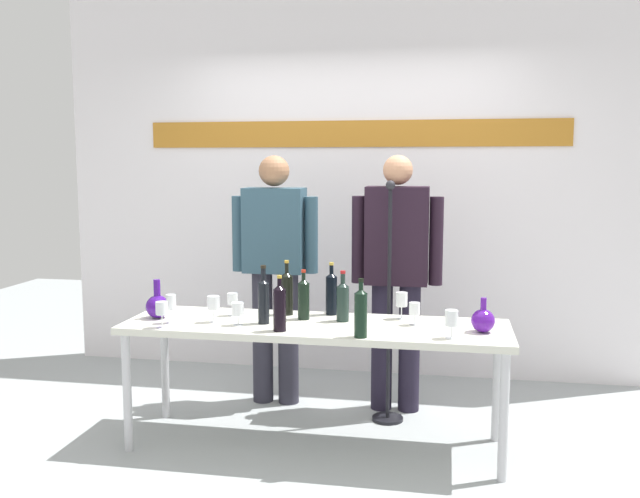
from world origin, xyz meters
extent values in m
plane|color=#9EA4A6|center=(0.00, 0.00, 0.00)|extent=(10.00, 10.00, 0.00)
cube|color=white|center=(0.00, 1.53, 1.50)|extent=(4.60, 0.10, 3.00)
cube|color=#B97523|center=(0.00, 1.47, 1.87)|extent=(3.22, 0.01, 0.20)
cube|color=silver|center=(0.00, 0.00, 0.71)|extent=(2.21, 0.64, 0.04)
cylinder|color=silver|center=(-1.04, -0.27, 0.35)|extent=(0.05, 0.05, 0.69)
cylinder|color=silver|center=(1.04, -0.27, 0.35)|extent=(0.05, 0.05, 0.69)
cylinder|color=silver|center=(-1.04, 0.27, 0.35)|extent=(0.05, 0.05, 0.69)
cylinder|color=silver|center=(1.04, 0.27, 0.35)|extent=(0.05, 0.05, 0.69)
sphere|color=#431488|center=(-0.95, -0.03, 0.80)|extent=(0.14, 0.14, 0.14)
cylinder|color=#431488|center=(-0.95, -0.03, 0.91)|extent=(0.04, 0.04, 0.10)
sphere|color=#531796|center=(0.94, -0.03, 0.80)|extent=(0.13, 0.13, 0.13)
cylinder|color=#531796|center=(0.94, -0.03, 0.89)|extent=(0.03, 0.03, 0.07)
cylinder|color=#2B2A36|center=(-0.50, 0.69, 0.46)|extent=(0.14, 0.14, 0.91)
cylinder|color=#2B2A36|center=(-0.32, 0.69, 0.46)|extent=(0.14, 0.14, 0.91)
cube|color=#304F60|center=(-0.41, 0.69, 1.20)|extent=(0.40, 0.22, 0.57)
cylinder|color=#304F60|center=(-0.66, 0.69, 1.17)|extent=(0.09, 0.09, 0.51)
cylinder|color=#304F60|center=(-0.16, 0.69, 1.17)|extent=(0.09, 0.09, 0.51)
sphere|color=#A06F4E|center=(-0.41, 0.69, 1.59)|extent=(0.21, 0.21, 0.21)
cylinder|color=black|center=(0.32, 0.69, 0.43)|extent=(0.14, 0.14, 0.86)
cylinder|color=black|center=(0.50, 0.69, 0.43)|extent=(0.14, 0.14, 0.86)
cube|color=black|center=(0.41, 0.69, 1.18)|extent=(0.41, 0.22, 0.64)
cylinder|color=black|center=(0.16, 0.69, 1.14)|extent=(0.09, 0.09, 0.57)
cylinder|color=black|center=(0.66, 0.69, 1.14)|extent=(0.09, 0.09, 0.57)
sphere|color=tan|center=(0.41, 0.69, 1.60)|extent=(0.19, 0.19, 0.19)
cylinder|color=black|center=(-0.21, 0.20, 0.85)|extent=(0.07, 0.07, 0.24)
cone|color=black|center=(-0.21, 0.20, 0.98)|extent=(0.07, 0.07, 0.03)
cylinder|color=black|center=(-0.21, 0.20, 1.01)|extent=(0.02, 0.02, 0.08)
cylinder|color=gold|center=(-0.21, 0.20, 1.06)|extent=(0.03, 0.03, 0.02)
cylinder|color=black|center=(-0.29, -0.05, 0.85)|extent=(0.06, 0.06, 0.24)
cone|color=black|center=(-0.29, -0.05, 0.98)|extent=(0.06, 0.06, 0.03)
cylinder|color=black|center=(-0.29, -0.05, 1.01)|extent=(0.03, 0.03, 0.09)
cylinder|color=black|center=(-0.29, -0.05, 1.06)|extent=(0.03, 0.03, 0.02)
cylinder|color=#1D2E28|center=(0.15, 0.09, 0.83)|extent=(0.07, 0.07, 0.20)
cone|color=#1D2E28|center=(0.15, 0.09, 0.95)|extent=(0.07, 0.07, 0.03)
cylinder|color=#1D2E28|center=(0.15, 0.09, 0.97)|extent=(0.03, 0.03, 0.08)
cylinder|color=#A81A1C|center=(0.15, 0.09, 1.02)|extent=(0.03, 0.03, 0.02)
cylinder|color=black|center=(0.30, -0.26, 0.85)|extent=(0.07, 0.07, 0.24)
cone|color=black|center=(0.30, -0.26, 0.98)|extent=(0.07, 0.07, 0.03)
cylinder|color=black|center=(0.30, -0.26, 1.00)|extent=(0.02, 0.02, 0.06)
cylinder|color=black|center=(0.30, -0.26, 1.04)|extent=(0.03, 0.03, 0.02)
cylinder|color=black|center=(-0.09, 0.10, 0.84)|extent=(0.07, 0.07, 0.22)
cone|color=black|center=(-0.09, 0.10, 0.96)|extent=(0.07, 0.07, 0.03)
cylinder|color=black|center=(-0.09, 0.10, 0.98)|extent=(0.02, 0.02, 0.06)
cylinder|color=#AD2817|center=(-0.09, 0.10, 1.02)|extent=(0.03, 0.03, 0.02)
cylinder|color=black|center=(-0.16, -0.21, 0.85)|extent=(0.07, 0.07, 0.23)
cone|color=black|center=(-0.16, -0.21, 0.98)|extent=(0.07, 0.07, 0.03)
cylinder|color=black|center=(-0.16, -0.21, 0.99)|extent=(0.02, 0.02, 0.06)
cylinder|color=gold|center=(-0.16, -0.21, 1.03)|extent=(0.03, 0.03, 0.02)
cylinder|color=black|center=(0.05, 0.25, 0.85)|extent=(0.07, 0.07, 0.23)
cone|color=black|center=(0.05, 0.25, 0.98)|extent=(0.07, 0.07, 0.03)
cylinder|color=black|center=(0.05, 0.25, 1.00)|extent=(0.02, 0.02, 0.07)
cylinder|color=gold|center=(0.05, 0.25, 1.04)|extent=(0.03, 0.03, 0.02)
cylinder|color=white|center=(-0.82, -0.26, 0.73)|extent=(0.06, 0.06, 0.00)
cylinder|color=white|center=(-0.82, -0.26, 0.77)|extent=(0.01, 0.01, 0.07)
cylinder|color=white|center=(-0.82, -0.26, 0.84)|extent=(0.07, 0.07, 0.07)
cylinder|color=white|center=(-0.42, -0.12, 0.73)|extent=(0.05, 0.05, 0.00)
cylinder|color=white|center=(-0.42, -0.12, 0.76)|extent=(0.01, 0.01, 0.06)
cylinder|color=white|center=(-0.42, -0.12, 0.83)|extent=(0.07, 0.07, 0.07)
cylinder|color=white|center=(-0.53, 0.11, 0.73)|extent=(0.06, 0.06, 0.00)
cylinder|color=white|center=(-0.53, 0.11, 0.77)|extent=(0.01, 0.01, 0.07)
cylinder|color=white|center=(-0.53, 0.11, 0.84)|extent=(0.06, 0.06, 0.07)
cylinder|color=white|center=(-0.82, -0.14, 0.73)|extent=(0.06, 0.06, 0.00)
cylinder|color=white|center=(-0.82, -0.14, 0.77)|extent=(0.01, 0.01, 0.08)
cylinder|color=white|center=(-0.82, -0.14, 0.86)|extent=(0.06, 0.06, 0.09)
cylinder|color=white|center=(-0.58, -0.08, 0.73)|extent=(0.05, 0.05, 0.00)
cylinder|color=white|center=(-0.58, -0.08, 0.77)|extent=(0.01, 0.01, 0.08)
cylinder|color=white|center=(-0.58, -0.08, 0.85)|extent=(0.07, 0.07, 0.08)
cylinder|color=white|center=(0.77, -0.20, 0.73)|extent=(0.06, 0.06, 0.00)
cylinder|color=white|center=(0.77, -0.20, 0.77)|extent=(0.01, 0.01, 0.07)
cylinder|color=white|center=(0.77, -0.20, 0.84)|extent=(0.07, 0.07, 0.08)
cylinder|color=white|center=(0.48, 0.21, 0.73)|extent=(0.06, 0.06, 0.00)
cylinder|color=white|center=(0.48, 0.21, 0.77)|extent=(0.01, 0.01, 0.07)
cylinder|color=white|center=(0.48, 0.21, 0.85)|extent=(0.07, 0.07, 0.08)
cylinder|color=white|center=(0.56, 0.07, 0.73)|extent=(0.06, 0.06, 0.00)
cylinder|color=white|center=(0.56, 0.07, 0.76)|extent=(0.01, 0.01, 0.06)
cylinder|color=white|center=(0.56, 0.07, 0.83)|extent=(0.06, 0.06, 0.07)
cylinder|color=black|center=(0.38, 0.48, 0.01)|extent=(0.20, 0.20, 0.02)
cylinder|color=black|center=(0.38, 0.48, 0.74)|extent=(0.02, 0.02, 1.48)
sphere|color=#232328|center=(0.38, 0.48, 1.51)|extent=(0.06, 0.06, 0.06)
camera|label=1|loc=(0.74, -3.81, 1.65)|focal=38.77mm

